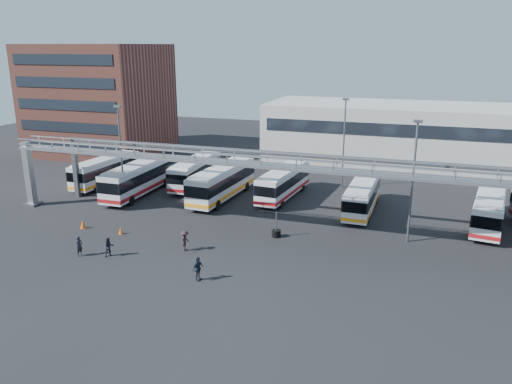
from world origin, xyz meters
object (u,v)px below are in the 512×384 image
(light_pole_mid, at_px, (413,175))
(pedestrian_d, at_px, (198,269))
(light_pole_left, at_px, (121,150))
(bus_6, at_px, (362,195))
(bus_8, at_px, (489,209))
(bus_3, at_px, (222,181))
(bus_4, at_px, (283,182))
(cone_left, at_px, (121,230))
(pedestrian_c, at_px, (185,241))
(pedestrian_b, at_px, (109,247))
(light_pole_back, at_px, (344,138))
(bus_2, at_px, (196,171))
(pedestrian_a, at_px, (79,246))
(cone_right, at_px, (83,224))
(bus_0, at_px, (106,170))
(tire_stack, at_px, (276,233))
(bus_1, at_px, (139,178))

(light_pole_mid, xyz_separation_m, pedestrian_d, (-13.53, -12.17, -4.85))
(light_pole_left, distance_m, pedestrian_d, 20.16)
(bus_6, bearing_deg, bus_8, -2.53)
(bus_6, xyz_separation_m, pedestrian_d, (-8.88, -18.83, -0.83))
(light_pole_mid, height_order, bus_3, light_pole_mid)
(bus_4, height_order, pedestrian_d, bus_4)
(light_pole_mid, bearing_deg, light_pole_left, 177.95)
(cone_left, bearing_deg, bus_3, 70.74)
(light_pole_mid, xyz_separation_m, bus_4, (-13.29, 8.80, -3.98))
(bus_3, bearing_deg, bus_4, 26.06)
(bus_6, bearing_deg, pedestrian_c, -129.14)
(pedestrian_b, bearing_deg, bus_6, -5.12)
(pedestrian_d, bearing_deg, pedestrian_c, 50.91)
(light_pole_left, distance_m, light_pole_back, 24.41)
(pedestrian_d, bearing_deg, bus_8, -32.95)
(bus_2, distance_m, pedestrian_b, 20.97)
(light_pole_left, relative_size, pedestrian_c, 6.05)
(light_pole_left, height_order, pedestrian_a, light_pole_left)
(light_pole_left, distance_m, bus_2, 10.65)
(light_pole_left, xyz_separation_m, pedestrian_d, (14.47, -13.17, -4.85))
(cone_right, bearing_deg, pedestrian_c, -8.44)
(bus_0, distance_m, bus_3, 15.25)
(pedestrian_a, distance_m, cone_left, 5.10)
(cone_left, bearing_deg, bus_4, 55.26)
(pedestrian_c, xyz_separation_m, cone_left, (-6.97, 1.50, -0.51))
(pedestrian_c, bearing_deg, cone_right, 79.16)
(bus_8, relative_size, pedestrian_b, 6.78)
(pedestrian_a, xyz_separation_m, tire_stack, (13.36, 8.80, -0.45))
(bus_2, height_order, bus_8, bus_2)
(bus_1, relative_size, bus_2, 1.08)
(bus_3, height_order, bus_4, bus_3)
(bus_0, height_order, bus_2, bus_2)
(bus_1, distance_m, tire_stack, 19.35)
(pedestrian_b, bearing_deg, tire_stack, -14.12)
(bus_3, distance_m, tire_stack, 12.41)
(bus_2, height_order, cone_left, bus_2)
(bus_2, relative_size, pedestrian_a, 6.49)
(bus_1, xyz_separation_m, cone_left, (4.87, -11.00, -1.61))
(bus_3, distance_m, bus_6, 14.69)
(bus_6, distance_m, pedestrian_a, 26.46)
(bus_1, bearing_deg, pedestrian_c, -47.19)
(bus_0, bearing_deg, bus_3, -1.20)
(light_pole_back, xyz_separation_m, bus_4, (-5.29, -6.20, -3.98))
(pedestrian_b, bearing_deg, pedestrian_d, -60.83)
(bus_4, relative_size, bus_6, 1.04)
(bus_3, bearing_deg, pedestrian_a, -101.65)
(bus_6, xyz_separation_m, pedestrian_a, (-19.42, -17.96, -0.88))
(light_pole_mid, xyz_separation_m, light_pole_back, (-8.00, 15.00, 0.00))
(light_pole_mid, height_order, pedestrian_b, light_pole_mid)
(pedestrian_a, relative_size, cone_right, 2.17)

